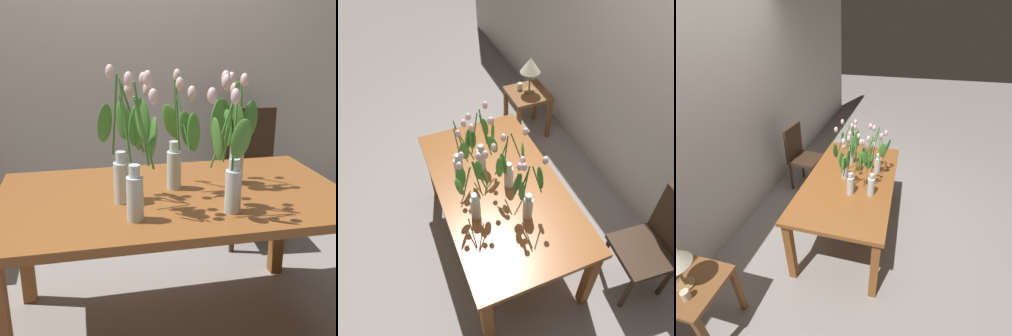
% 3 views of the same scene
% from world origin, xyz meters
% --- Properties ---
extents(ground_plane, '(18.00, 18.00, 0.00)m').
position_xyz_m(ground_plane, '(0.00, 0.00, 0.00)').
color(ground_plane, gray).
extents(room_wall_rear, '(9.00, 0.10, 2.70)m').
position_xyz_m(room_wall_rear, '(0.00, 1.37, 1.35)').
color(room_wall_rear, beige).
rests_on(room_wall_rear, ground).
extents(dining_table, '(1.60, 0.90, 0.74)m').
position_xyz_m(dining_table, '(0.00, 0.00, 0.65)').
color(dining_table, brown).
rests_on(dining_table, ground).
extents(tulip_vase_0, '(0.14, 0.18, 0.58)m').
position_xyz_m(tulip_vase_0, '(-0.19, -0.22, 0.96)').
color(tulip_vase_0, silver).
rests_on(tulip_vase_0, dining_table).
extents(tulip_vase_1, '(0.16, 0.24, 0.53)m').
position_xyz_m(tulip_vase_1, '(0.31, 0.06, 0.97)').
color(tulip_vase_1, silver).
rests_on(tulip_vase_1, dining_table).
extents(tulip_vase_2, '(0.15, 0.27, 0.55)m').
position_xyz_m(tulip_vase_2, '(0.03, 0.06, 0.94)').
color(tulip_vase_2, silver).
rests_on(tulip_vase_2, dining_table).
extents(tulip_vase_3, '(0.23, 0.23, 0.59)m').
position_xyz_m(tulip_vase_3, '(-0.23, -0.04, 0.98)').
color(tulip_vase_3, silver).
rests_on(tulip_vase_3, dining_table).
extents(tulip_vase_4, '(0.16, 0.25, 0.57)m').
position_xyz_m(tulip_vase_4, '(0.17, -0.25, 0.98)').
color(tulip_vase_4, silver).
rests_on(tulip_vase_4, dining_table).
extents(dining_chair, '(0.44, 0.44, 0.93)m').
position_xyz_m(dining_chair, '(0.75, 0.91, 0.52)').
color(dining_chair, '#382619').
rests_on(dining_chair, ground).
extents(side_table, '(0.44, 0.44, 0.55)m').
position_xyz_m(side_table, '(-1.34, 0.87, 0.43)').
color(side_table, brown).
rests_on(side_table, ground).
extents(pillar_candle, '(0.06, 0.06, 0.07)m').
position_xyz_m(pillar_candle, '(-1.44, 0.81, 0.59)').
color(pillar_candle, beige).
rests_on(pillar_candle, side_table).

